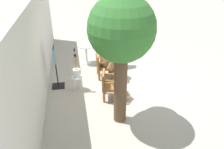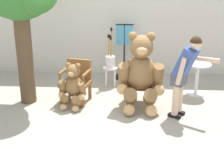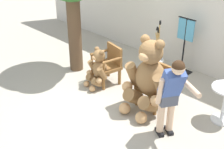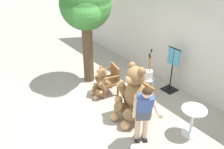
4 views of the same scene
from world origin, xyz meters
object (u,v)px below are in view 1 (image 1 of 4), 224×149
teddy_bear_large (110,57)px  clothing_display_stand (56,66)px  wooden_chair_right (103,65)px  patio_tree (123,32)px  round_side_table (86,52)px  wooden_chair_left (109,84)px  white_stool (77,80)px  brush_bucket (76,71)px  person_visitor (117,43)px  teddy_bear_small (119,84)px

teddy_bear_large → clothing_display_stand: teddy_bear_large is taller
wooden_chair_right → patio_tree: 2.92m
teddy_bear_large → round_side_table: 1.46m
wooden_chair_left → teddy_bear_large: 1.36m
teddy_bear_large → clothing_display_stand: bearing=101.0°
wooden_chair_left → wooden_chair_right: size_ratio=1.00×
white_stool → clothing_display_stand: bearing=63.7°
brush_bucket → clothing_display_stand: brush_bucket is taller
person_visitor → round_side_table: (0.48, 1.09, -0.47)m
teddy_bear_small → wooden_chair_right: bearing=12.3°
wooden_chair_right → brush_bucket: bearing=126.0°
person_visitor → patio_tree: bearing=170.2°
wooden_chair_left → teddy_bear_small: bearing=-94.8°
wooden_chair_left → white_stool: (0.65, 0.90, -0.11)m
wooden_chair_right → teddy_bear_large: bearing=-90.6°
clothing_display_stand → patio_tree: bearing=-139.0°
teddy_bear_large → brush_bucket: (-0.65, 1.16, -0.10)m
wooden_chair_left → teddy_bear_small: size_ratio=0.95×
round_side_table → brush_bucket: bearing=166.5°
patio_tree → person_visitor: bearing=-9.8°
brush_bucket → clothing_display_stand: size_ratio=0.68×
teddy_bear_large → brush_bucket: size_ratio=1.64×
wooden_chair_right → clothing_display_stand: clothing_display_stand is taller
wooden_chair_left → clothing_display_stand: 1.81m
wooden_chair_left → patio_tree: (-0.94, -0.13, 1.86)m
wooden_chair_left → round_side_table: 2.58m
wooden_chair_left → wooden_chair_right: (1.30, 0.00, 0.00)m
teddy_bear_small → patio_tree: size_ratio=0.29×
wooden_chair_left → round_side_table: (2.54, 0.45, -0.01)m
teddy_bear_small → white_stool: bearing=60.5°
wooden_chair_right → round_side_table: size_ratio=1.19×
white_stool → round_side_table: bearing=-13.5°
teddy_bear_large → round_side_table: bearing=29.7°
wooden_chair_left → clothing_display_stand: bearing=57.9°
teddy_bear_large → white_stool: size_ratio=3.29×
teddy_bear_small → round_side_table: bearing=16.0°
wooden_chair_left → teddy_bear_large: size_ratio=0.57×
person_visitor → wooden_chair_left: bearing=162.6°
wooden_chair_right → white_stool: size_ratio=1.87×
brush_bucket → clothing_display_stand: (0.31, 0.62, 0.08)m
teddy_bear_small → clothing_display_stand: size_ratio=0.66×
person_visitor → teddy_bear_large: bearing=153.2°
patio_tree → wooden_chair_left: bearing=7.7°
brush_bucket → round_side_table: (1.89, -0.46, -0.20)m
teddy_bear_small → white_stool: (0.67, 1.19, -0.09)m
wooden_chair_left → white_stool: bearing=54.3°
wooden_chair_left → wooden_chair_right: 1.30m
brush_bucket → patio_tree: (-1.59, -1.03, 1.68)m
wooden_chair_right → teddy_bear_small: (-1.33, -0.29, -0.02)m
brush_bucket → person_visitor: bearing=-47.6°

